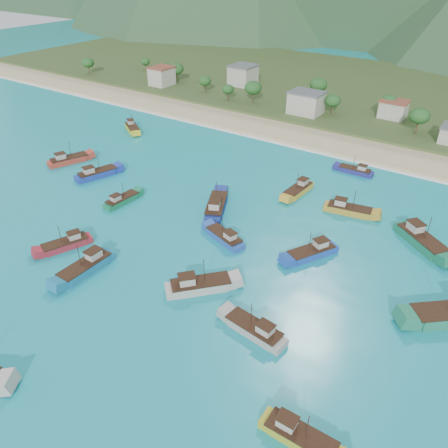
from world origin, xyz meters
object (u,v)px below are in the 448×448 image
Objects in this scene: boat_0 at (132,128)px; boat_6 at (312,253)px; boat_8 at (216,207)px; boat_1 at (199,286)px; boat_23 at (421,241)px; boat_16 at (225,238)px; boat_22 at (66,245)px; boat_18 at (97,174)px; boat_17 at (255,330)px; boat_11 at (355,171)px; boat_13 at (348,210)px; boat_26 at (69,160)px; boat_19 at (299,437)px; boat_12 at (86,268)px; boat_25 at (298,190)px; boat_4 at (122,201)px.

boat_6 reaches higher than boat_0.
boat_8 is (52.01, -26.77, 0.23)m from boat_0.
boat_23 is at bearing 94.13° from boat_1.
boat_16 is 31.05m from boat_22.
boat_17 is at bearing -3.11° from boat_18.
boat_11 is at bearing 4.63° from boat_16.
boat_26 is at bearing -87.04° from boat_13.
boat_23 is (1.79, 50.49, 0.31)m from boat_19.
boat_12 reaches higher than boat_13.
boat_23 reaches higher than boat_8.
boat_19 reaches higher than boat_11.
boat_26 is at bearing 21.91° from boat_25.
boat_16 is 38.71m from boat_23.
boat_22 is 0.97× the size of boat_25.
boat_13 is 29.47m from boat_16.
boat_11 is (38.88, 45.63, -0.01)m from boat_4.
boat_8 is at bearing 19.63° from boat_6.
boat_19 is at bearing 171.06° from boat_12.
boat_22 is at bearing 63.12° from boat_25.
boat_12 is 1.13× the size of boat_16.
boat_16 is 43.09m from boat_19.
boat_25 is at bearing 156.49° from boat_11.
boat_8 is 1.26× the size of boat_16.
boat_1 is 1.06× the size of boat_16.
boat_17 is 17.57m from boat_19.
boat_26 reaches higher than boat_4.
boat_23 is 1.17× the size of boat_25.
boat_4 is at bearing 138.03° from boat_11.
boat_26 reaches higher than boat_13.
boat_23 is at bearing -139.45° from boat_11.
boat_8 is at bearing 161.39° from boat_1.
boat_11 is 0.74× the size of boat_23.
boat_1 is at bearing 85.43° from boat_0.
boat_17 is at bearing 27.78° from boat_1.
boat_8 reaches higher than boat_12.
boat_22 is 69.65m from boat_23.
boat_25 is (-13.43, 21.69, -0.03)m from boat_6.
boat_13 is 62.83m from boat_18.
boat_12 reaches higher than boat_19.
boat_11 is at bearing 53.12° from boat_4.
boat_17 is 65.79m from boat_18.
boat_13 reaches higher than boat_4.
boat_16 is 0.89× the size of boat_26.
boat_13 is 16.69m from boat_23.
boat_25 is at bearing -110.06° from boat_12.
boat_26 is (-74.41, 25.52, 0.07)m from boat_17.
boat_4 is 66.16m from boat_19.
boat_13 is at bearing 115.81° from boat_1.
boat_12 is (45.10, -57.87, 0.13)m from boat_0.
boat_26 reaches higher than boat_17.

